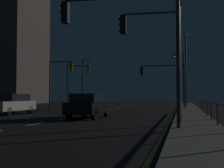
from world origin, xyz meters
The scene contains 15 objects.
ground_plane centered at (0.00, 17.50, 0.00)m, with size 112.00×112.00×0.00m, color black.
sidewalk_right centered at (7.87, 17.50, 0.07)m, with size 2.14×77.00×0.14m, color gray.
lane_markings_center centered at (0.00, 21.00, 0.01)m, with size 0.14×50.00×0.01m.
lane_edge_line centered at (6.55, 22.50, 0.01)m, with size 0.14×53.00×0.01m.
car centered at (1.38, 17.41, 0.82)m, with size 1.85×4.41×1.57m.
car_oncoming centered at (-5.58, 19.69, 0.82)m, with size 2.03×4.48×1.57m.
traffic_light_far_left centered at (4.95, 11.26, 4.21)m, with size 5.13×0.47×5.70m.
traffic_light_near_left centered at (-5.76, 34.94, 3.81)m, with size 3.06×0.35×5.48m.
traffic_light_far_center centered at (5.90, 13.89, 4.08)m, with size 3.10×0.38×5.68m.
traffic_light_near_right centered at (-5.87, 29.66, 3.76)m, with size 2.85×0.35×5.42m.
traffic_light_mid_left centered at (5.23, 31.75, 3.58)m, with size 4.81×0.37×4.80m.
street_lamp_corner centered at (7.77, 34.28, 5.13)m, with size 1.24×1.56×8.47m.
street_lamp_mid_block centered at (7.12, 40.97, 4.40)m, with size 1.91×0.98×7.04m.
street_lamp_across_street centered at (-7.37, 42.41, 4.24)m, with size 1.41×1.10×7.07m.
barrier_fence centered at (8.79, 11.58, 0.88)m, with size 0.09×27.25×0.98m.
Camera 1 is at (7.31, -1.02, 1.43)m, focal length 48.16 mm.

